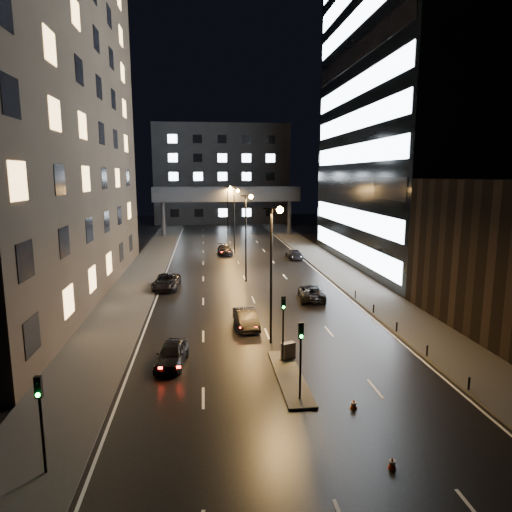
{
  "coord_description": "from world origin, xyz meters",
  "views": [
    {
      "loc": [
        -4.76,
        -23.95,
        12.32
      ],
      "look_at": [
        0.56,
        22.58,
        4.0
      ],
      "focal_mm": 32.0,
      "sensor_mm": 36.0,
      "label": 1
    }
  ],
  "objects_px": {
    "car_away_b": "(246,319)",
    "car_away_a": "(172,354)",
    "car_toward_a": "(311,292)",
    "utility_cabinet": "(288,350)",
    "car_away_d": "(225,250)",
    "car_toward_b": "(294,254)",
    "car_away_c": "(166,282)"
  },
  "relations": [
    {
      "from": "car_away_b",
      "to": "car_away_a",
      "type": "bearing_deg",
      "value": -134.1
    },
    {
      "from": "car_toward_a",
      "to": "utility_cabinet",
      "type": "height_order",
      "value": "car_toward_a"
    },
    {
      "from": "car_away_b",
      "to": "car_toward_a",
      "type": "bearing_deg",
      "value": 41.62
    },
    {
      "from": "car_away_d",
      "to": "car_toward_b",
      "type": "bearing_deg",
      "value": -31.75
    },
    {
      "from": "car_away_a",
      "to": "car_away_b",
      "type": "xyz_separation_m",
      "value": [
        5.54,
        6.88,
        0.0
      ]
    },
    {
      "from": "car_toward_b",
      "to": "utility_cabinet",
      "type": "xyz_separation_m",
      "value": [
        -7.81,
        -37.22,
        0.0
      ]
    },
    {
      "from": "car_away_b",
      "to": "car_away_d",
      "type": "relative_size",
      "value": 0.91
    },
    {
      "from": "car_away_b",
      "to": "car_toward_b",
      "type": "height_order",
      "value": "car_away_b"
    },
    {
      "from": "car_toward_b",
      "to": "utility_cabinet",
      "type": "bearing_deg",
      "value": 77.17
    },
    {
      "from": "car_away_c",
      "to": "utility_cabinet",
      "type": "bearing_deg",
      "value": -60.89
    },
    {
      "from": "car_away_d",
      "to": "utility_cabinet",
      "type": "bearing_deg",
      "value": -91.47
    },
    {
      "from": "car_away_b",
      "to": "car_toward_a",
      "type": "height_order",
      "value": "car_away_b"
    },
    {
      "from": "car_away_a",
      "to": "car_away_c",
      "type": "relative_size",
      "value": 0.77
    },
    {
      "from": "car_away_a",
      "to": "car_away_d",
      "type": "xyz_separation_m",
      "value": [
        5.46,
        42.27,
        -0.02
      ]
    },
    {
      "from": "car_away_d",
      "to": "car_toward_b",
      "type": "relative_size",
      "value": 1.05
    },
    {
      "from": "car_away_b",
      "to": "utility_cabinet",
      "type": "xyz_separation_m",
      "value": [
        2.2,
        -7.01,
        -0.06
      ]
    },
    {
      "from": "car_away_a",
      "to": "car_toward_b",
      "type": "distance_m",
      "value": 40.21
    },
    {
      "from": "car_away_d",
      "to": "utility_cabinet",
      "type": "distance_m",
      "value": 42.47
    },
    {
      "from": "car_away_a",
      "to": "car_away_b",
      "type": "height_order",
      "value": "car_away_b"
    },
    {
      "from": "utility_cabinet",
      "to": "car_toward_a",
      "type": "bearing_deg",
      "value": 47.87
    },
    {
      "from": "car_away_a",
      "to": "car_away_c",
      "type": "xyz_separation_m",
      "value": [
        -1.96,
        20.8,
        0.04
      ]
    },
    {
      "from": "car_away_a",
      "to": "car_toward_a",
      "type": "height_order",
      "value": "car_away_a"
    },
    {
      "from": "car_away_a",
      "to": "utility_cabinet",
      "type": "bearing_deg",
      "value": 6.6
    },
    {
      "from": "car_away_c",
      "to": "car_toward_a",
      "type": "distance_m",
      "value": 16.03
    },
    {
      "from": "car_away_c",
      "to": "car_away_d",
      "type": "bearing_deg",
      "value": 75.2
    },
    {
      "from": "car_away_c",
      "to": "car_toward_b",
      "type": "distance_m",
      "value": 23.91
    },
    {
      "from": "car_away_b",
      "to": "car_away_d",
      "type": "xyz_separation_m",
      "value": [
        -0.08,
        35.39,
        -0.02
      ]
    },
    {
      "from": "car_toward_b",
      "to": "utility_cabinet",
      "type": "relative_size",
      "value": 4.39
    },
    {
      "from": "car_away_c",
      "to": "car_toward_b",
      "type": "bearing_deg",
      "value": 47.18
    },
    {
      "from": "utility_cabinet",
      "to": "car_away_d",
      "type": "bearing_deg",
      "value": 70.01
    },
    {
      "from": "car_away_c",
      "to": "car_toward_a",
      "type": "height_order",
      "value": "car_away_c"
    },
    {
      "from": "car_away_d",
      "to": "car_toward_b",
      "type": "distance_m",
      "value": 11.35
    }
  ]
}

